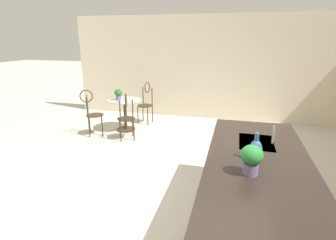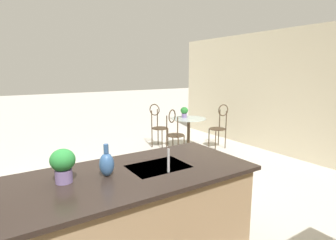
{
  "view_description": "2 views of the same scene",
  "coord_description": "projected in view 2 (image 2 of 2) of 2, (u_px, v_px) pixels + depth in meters",
  "views": [
    {
      "loc": [
        2.93,
        0.57,
        2.12
      ],
      "look_at": [
        -1.06,
        -0.46,
        0.86
      ],
      "focal_mm": 28.69,
      "sensor_mm": 36.0,
      "label": 1
    },
    {
      "loc": [
        1.02,
        2.99,
        1.83
      ],
      "look_at": [
        -1.32,
        -0.64,
        1.04
      ],
      "focal_mm": 28.83,
      "sensor_mm": 36.0,
      "label": 2
    }
  ],
  "objects": [
    {
      "name": "sink_faucet",
      "position": [
        168.0,
        161.0,
        2.44
      ],
      "size": [
        0.02,
        0.02,
        0.22
      ],
      "primitive_type": "cylinder",
      "color": "#B2B5BA",
      "rests_on": "kitchen_island"
    },
    {
      "name": "potted_plant_on_table",
      "position": [
        184.0,
        112.0,
        6.32
      ],
      "size": [
        0.18,
        0.18,
        0.25
      ],
      "color": "#7A669E",
      "rests_on": "bistro_table"
    },
    {
      "name": "chair_near_window",
      "position": [
        158.0,
        123.0,
        6.51
      ],
      "size": [
        0.51,
        0.52,
        1.04
      ],
      "color": "#3D2D1E",
      "rests_on": "ground"
    },
    {
      "name": "ground_plane",
      "position": [
        107.0,
        221.0,
        3.34
      ],
      "size": [
        40.0,
        40.0,
        0.0
      ],
      "primitive_type": "plane",
      "color": "beige"
    },
    {
      "name": "potted_plant_counter_near",
      "position": [
        63.0,
        163.0,
        2.21
      ],
      "size": [
        0.2,
        0.2,
        0.29
      ],
      "color": "#7A669E",
      "rests_on": "kitchen_island"
    },
    {
      "name": "vase_on_counter",
      "position": [
        107.0,
        164.0,
        2.35
      ],
      "size": [
        0.13,
        0.13,
        0.29
      ],
      "color": "#386099",
      "rests_on": "kitchen_island"
    },
    {
      "name": "chair_by_island",
      "position": [
        220.0,
        124.0,
        6.44
      ],
      "size": [
        0.51,
        0.43,
        1.04
      ],
      "color": "#3D2D1E",
      "rests_on": "ground"
    },
    {
      "name": "kitchen_island",
      "position": [
        106.0,
        227.0,
        2.4
      ],
      "size": [
        2.8,
        1.06,
        0.92
      ],
      "color": "tan",
      "rests_on": "ground"
    },
    {
      "name": "bistro_table",
      "position": [
        189.0,
        131.0,
        6.31
      ],
      "size": [
        0.8,
        0.8,
        0.74
      ],
      "color": "#3D2D1E",
      "rests_on": "ground"
    },
    {
      "name": "chair_toward_desk",
      "position": [
        174.0,
        131.0,
        5.73
      ],
      "size": [
        0.52,
        0.51,
        1.04
      ],
      "color": "#3D2D1E",
      "rests_on": "ground"
    },
    {
      "name": "wall_left_window",
      "position": [
        309.0,
        95.0,
        5.37
      ],
      "size": [
        0.12,
        7.8,
        2.7
      ],
      "primitive_type": "cube",
      "color": "beige",
      "rests_on": "ground"
    }
  ]
}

